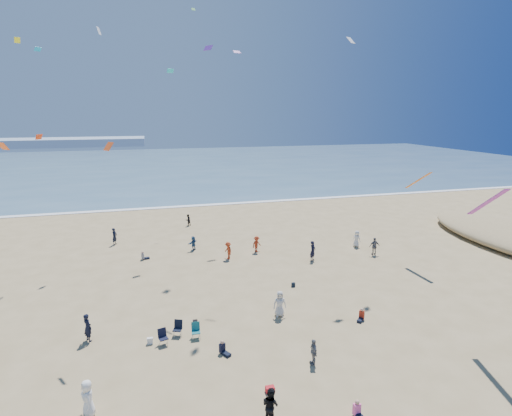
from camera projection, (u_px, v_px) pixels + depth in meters
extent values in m
cube|color=#476B84|center=(164.00, 165.00, 106.83)|extent=(220.00, 100.00, 0.06)
cube|color=white|center=(179.00, 207.00, 59.91)|extent=(220.00, 1.20, 0.08)
cube|color=#7A8EA8|center=(4.00, 143.00, 161.59)|extent=(110.00, 20.00, 3.20)
imported|color=gray|center=(313.00, 352.00, 22.39)|extent=(0.43, 0.91, 1.52)
imported|color=slate|center=(374.00, 246.00, 39.59)|extent=(1.08, 0.53, 1.79)
imported|color=black|center=(115.00, 236.00, 42.71)|extent=(0.68, 0.79, 1.82)
imported|color=#A63517|center=(228.00, 251.00, 38.51)|extent=(0.90, 1.22, 1.69)
imported|color=silver|center=(357.00, 239.00, 42.05)|extent=(0.89, 1.01, 1.73)
imported|color=black|center=(270.00, 405.00, 18.13)|extent=(1.02, 1.08, 1.76)
imported|color=#9F2F16|center=(257.00, 244.00, 40.46)|extent=(1.22, 1.05, 1.64)
imported|color=black|center=(313.00, 251.00, 38.05)|extent=(0.84, 0.82, 1.95)
imported|color=#2F5883|center=(193.00, 243.00, 41.03)|extent=(1.25, 1.30, 1.48)
imported|color=white|center=(88.00, 398.00, 18.55)|extent=(0.82, 1.02, 1.81)
imported|color=black|center=(88.00, 327.00, 24.63)|extent=(0.74, 0.79, 1.81)
imported|color=silver|center=(280.00, 304.00, 27.67)|extent=(0.97, 0.70, 1.83)
imported|color=black|center=(188.00, 220.00, 49.87)|extent=(0.90, 0.87, 1.46)
cube|color=white|center=(150.00, 341.00, 24.45)|extent=(0.35, 0.20, 0.40)
cube|color=black|center=(195.00, 323.00, 26.57)|extent=(0.30, 0.22, 0.38)
cube|color=red|center=(270.00, 389.00, 20.25)|extent=(0.45, 0.30, 0.30)
cube|color=black|center=(293.00, 285.00, 32.49)|extent=(0.28, 0.18, 0.34)
cube|color=#5B29A0|center=(208.00, 48.00, 30.88)|extent=(0.72, 0.80, 0.41)
cube|color=#FF5215|center=(3.00, 146.00, 25.03)|extent=(0.83, 0.83, 0.50)
cube|color=yellow|center=(17.00, 40.00, 38.67)|extent=(0.58, 0.45, 0.51)
cube|color=green|center=(193.00, 9.00, 50.40)|extent=(0.50, 0.35, 0.33)
cube|color=#6A258A|center=(237.00, 52.00, 43.72)|extent=(0.91, 0.61, 0.32)
cube|color=#DA4712|center=(108.00, 146.00, 24.30)|extent=(0.70, 0.84, 0.51)
cube|color=#F3390B|center=(39.00, 137.00, 33.47)|extent=(0.46, 0.86, 0.44)
cube|color=white|center=(99.00, 31.00, 38.17)|extent=(0.38, 0.60, 0.71)
cube|color=#0E90DE|center=(38.00, 49.00, 33.83)|extent=(0.65, 0.64, 0.33)
cube|color=#22C2D3|center=(170.00, 71.00, 39.32)|extent=(0.71, 0.46, 0.40)
cube|color=white|center=(351.00, 40.00, 32.49)|extent=(0.76, 0.74, 0.54)
cube|color=purple|center=(487.00, 202.00, 23.30)|extent=(0.35, 3.14, 2.21)
cube|color=orange|center=(418.00, 180.00, 36.86)|extent=(0.35, 2.64, 1.87)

